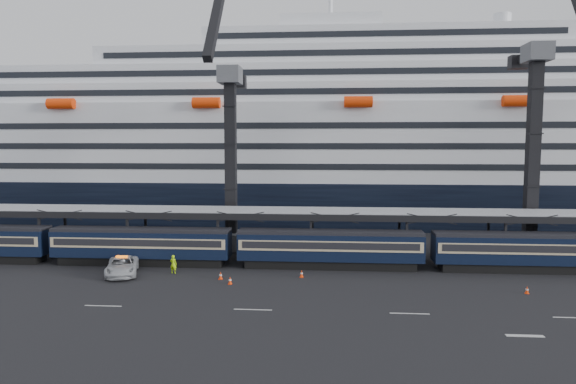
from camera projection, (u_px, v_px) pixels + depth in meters
The scene contains 13 objects.
ground at pixel (426, 298), 42.69m from camera, with size 260.00×260.00×0.00m, color black.
lane_markings at pixel (555, 323), 36.87m from camera, with size 111.00×4.27×0.02m.
train at pixel (362, 247), 52.77m from camera, with size 133.05×3.00×4.05m.
canopy at pixel (403, 213), 56.10m from camera, with size 130.00×6.25×5.53m.
cruise_ship at pixel (370, 147), 87.27m from camera, with size 214.09×28.84×34.00m.
crane_dark_near at pixel (230, 151), 61.57m from camera, with size 4.50×17.75×35.08m.
crane_dark_mid at pixel (535, 139), 57.74m from camera, with size 4.50×18.24×39.64m.
pickup_truck at pixel (122, 266), 50.38m from camera, with size 2.87×6.22×1.73m, color #AAADB1.
worker at pixel (173, 264), 50.92m from camera, with size 0.68×0.44×1.86m, color #BCFF0D.
traffic_cone_b at pixel (221, 275), 48.76m from camera, with size 0.38×0.38×0.75m.
traffic_cone_c at pixel (230, 280), 47.03m from camera, with size 0.36×0.36×0.73m.
traffic_cone_d at pixel (302, 274), 49.48m from camera, with size 0.37×0.37×0.73m.
traffic_cone_e at pixel (527, 290), 44.07m from camera, with size 0.34×0.34×0.67m.
Camera 1 is at (-8.28, -42.44, 12.84)m, focal length 32.00 mm.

